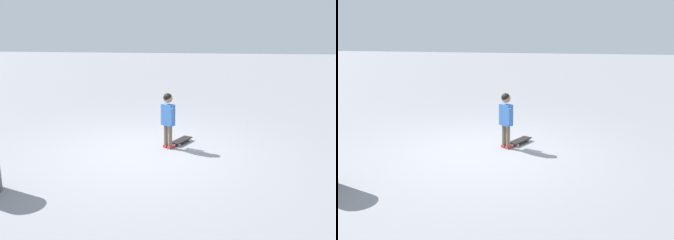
% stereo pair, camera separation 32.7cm
% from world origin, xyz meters
% --- Properties ---
extents(ground_plane, '(50.00, 50.00, 0.00)m').
position_xyz_m(ground_plane, '(0.00, 0.00, 0.00)').
color(ground_plane, gray).
extents(child_person, '(0.37, 0.28, 1.06)m').
position_xyz_m(child_person, '(-0.32, 0.39, 0.66)').
color(child_person, brown).
rests_on(child_person, ground).
extents(skateboard, '(0.59, 0.43, 0.07)m').
position_xyz_m(skateboard, '(-0.64, 0.61, 0.06)').
color(skateboard, black).
rests_on(skateboard, ground).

